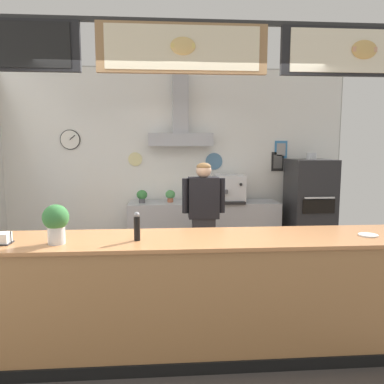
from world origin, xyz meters
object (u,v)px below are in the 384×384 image
object	(u,v)px
pizza_oven	(309,211)
potted_rosemary	(194,195)
shop_worker	(204,221)
potted_basil	(170,195)
condiment_plate	(368,235)
basil_vase	(56,223)
espresso_machine	(229,189)
pepper_grinder	(137,226)
napkin_holder	(2,239)
potted_oregano	(142,196)

from	to	relation	value
pizza_oven	potted_rosemary	xyz separation A→B (m)	(-1.75, 0.22, 0.23)
shop_worker	potted_basil	size ratio (longest dim) A/B	8.48
potted_basil	condiment_plate	distance (m)	3.12
basil_vase	espresso_machine	bearing A→B (deg)	55.33
potted_basil	potted_rosemary	bearing A→B (deg)	0.69
pepper_grinder	condiment_plate	size ratio (longest dim) A/B	1.46
potted_basil	basil_vase	xyz separation A→B (m)	(-0.93, -2.71, 0.16)
shop_worker	napkin_holder	distance (m)	2.31
espresso_machine	pepper_grinder	size ratio (longest dim) A/B	2.12
potted_rosemary	basil_vase	world-z (taller)	basil_vase
shop_worker	pizza_oven	bearing A→B (deg)	-150.67
pizza_oven	napkin_holder	world-z (taller)	pizza_oven
espresso_machine	potted_oregano	size ratio (longest dim) A/B	2.55
potted_oregano	napkin_holder	world-z (taller)	napkin_holder
pizza_oven	shop_worker	distance (m)	1.99
potted_basil	condiment_plate	bearing A→B (deg)	-57.91
pepper_grinder	napkin_holder	distance (m)	1.05
condiment_plate	potted_rosemary	bearing A→B (deg)	115.91
napkin_holder	condiment_plate	bearing A→B (deg)	0.73
espresso_machine	basil_vase	world-z (taller)	espresso_machine
pizza_oven	potted_oregano	size ratio (longest dim) A/B	8.53
pizza_oven	potted_rosemary	size ratio (longest dim) A/B	9.14
potted_rosemary	pepper_grinder	distance (m)	2.75
potted_basil	basil_vase	world-z (taller)	basil_vase
basil_vase	condiment_plate	bearing A→B (deg)	1.40
basil_vase	potted_oregano	bearing A→B (deg)	79.28
shop_worker	basil_vase	world-z (taller)	shop_worker
pizza_oven	potted_rosemary	distance (m)	1.78
espresso_machine	potted_rosemary	bearing A→B (deg)	175.56
pizza_oven	shop_worker	bearing A→B (deg)	-150.86
pizza_oven	potted_oregano	xyz separation A→B (m)	(-2.56, 0.17, 0.24)
potted_basil	potted_oregano	size ratio (longest dim) A/B	0.95
pizza_oven	napkin_holder	bearing A→B (deg)	-144.69
basil_vase	potted_basil	bearing A→B (deg)	70.93
potted_oregano	pepper_grinder	xyz separation A→B (m)	(0.12, -2.61, 0.10)
shop_worker	potted_rosemary	xyz separation A→B (m)	(-0.02, 1.18, 0.16)
shop_worker	espresso_machine	world-z (taller)	shop_worker
pizza_oven	espresso_machine	xyz separation A→B (m)	(-1.21, 0.17, 0.33)
potted_basil	pepper_grinder	world-z (taller)	pepper_grinder
basil_vase	pepper_grinder	bearing A→B (deg)	4.81
condiment_plate	napkin_holder	bearing A→B (deg)	-179.27
potted_rosemary	potted_basil	bearing A→B (deg)	-179.31
pizza_oven	potted_oregano	bearing A→B (deg)	176.20
potted_rosemary	condiment_plate	bearing A→B (deg)	-64.09
pizza_oven	basil_vase	distance (m)	3.97
potted_rosemary	napkin_holder	world-z (taller)	napkin_holder
espresso_machine	potted_basil	world-z (taller)	espresso_machine
shop_worker	pepper_grinder	distance (m)	1.66
condiment_plate	napkin_holder	world-z (taller)	napkin_holder
potted_rosemary	pepper_grinder	size ratio (longest dim) A/B	0.78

